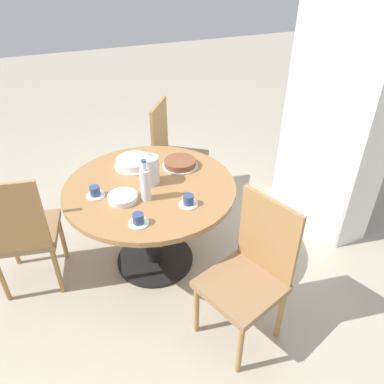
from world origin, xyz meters
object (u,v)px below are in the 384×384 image
at_px(cup_a, 188,201).
at_px(chair_a, 22,231).
at_px(chair_b, 250,273).
at_px(chair_c, 174,153).
at_px(cake_main, 134,163).
at_px(water_bottle, 145,184).
at_px(cup_b, 138,220).
at_px(coffee_pot, 150,169).
at_px(bookshelf, 331,122).
at_px(cup_c, 95,192).
at_px(cake_second, 180,163).

bearing_deg(cup_a, chair_a, -111.56).
relative_size(chair_b, chair_c, 1.00).
height_order(chair_a, cake_main, chair_a).
bearing_deg(chair_c, water_bottle, -174.41).
xyz_separation_m(chair_a, cup_a, (0.40, 1.02, 0.24)).
height_order(water_bottle, cup_b, water_bottle).
bearing_deg(coffee_pot, water_bottle, -24.14).
xyz_separation_m(chair_b, cake_main, (-1.08, -0.38, 0.24)).
xyz_separation_m(bookshelf, cup_c, (0.05, -1.89, -0.15)).
height_order(chair_a, cup_a, chair_a).
distance_m(chair_c, cup_b, 1.30).
distance_m(cup_b, cup_c, 0.43).
xyz_separation_m(chair_c, cup_b, (1.12, -0.62, 0.24)).
distance_m(cake_main, cake_second, 0.34).
relative_size(bookshelf, coffee_pot, 7.62).
bearing_deg(cake_second, cup_c, -76.91).
bearing_deg(cake_main, cup_b, -12.65).
bearing_deg(bookshelf, cup_b, 104.33).
relative_size(chair_a, coffee_pot, 4.00).
bearing_deg(cup_b, cup_a, 100.96).
height_order(cake_main, cup_b, cup_b).
relative_size(chair_b, water_bottle, 3.30).
bearing_deg(cup_a, chair_b, 21.19).
xyz_separation_m(chair_a, cake_main, (-0.20, 0.83, 0.24)).
height_order(chair_b, cake_main, chair_b).
height_order(cake_second, cup_b, cup_b).
height_order(chair_a, bookshelf, bookshelf).
bearing_deg(coffee_pot, chair_c, 149.21).
bearing_deg(coffee_pot, cup_a, 23.06).
xyz_separation_m(water_bottle, cup_c, (-0.16, -0.30, -0.09)).
distance_m(bookshelf, cake_second, 1.26).
bearing_deg(cup_c, cup_a, 58.65).
bearing_deg(chair_c, cup_b, -173.87).
relative_size(coffee_pot, cake_second, 0.90).
xyz_separation_m(coffee_pot, water_bottle, (0.18, -0.08, 0.01)).
height_order(chair_a, cup_b, chair_a).
relative_size(bookshelf, water_bottle, 6.29).
relative_size(chair_c, water_bottle, 3.30).
height_order(chair_a, cup_c, chair_a).
bearing_deg(chair_c, cake_second, -160.19).
height_order(chair_b, coffee_pot, chair_b).
distance_m(water_bottle, cup_a, 0.29).
bearing_deg(chair_c, cup_c, 167.60).
distance_m(chair_c, cake_second, 0.65).
height_order(cake_second, cup_a, cup_a).
height_order(chair_c, water_bottle, water_bottle).
relative_size(chair_b, cake_main, 3.30).
height_order(coffee_pot, cake_second, coffee_pot).
xyz_separation_m(water_bottle, cup_a, (0.16, 0.22, -0.09)).
height_order(chair_c, cup_a, chair_c).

